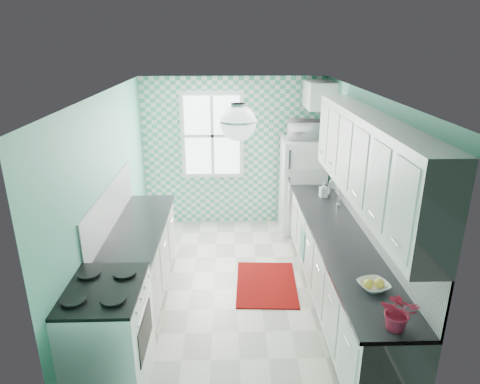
{
  "coord_description": "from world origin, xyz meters",
  "views": [
    {
      "loc": [
        -0.1,
        -4.78,
        3.08
      ],
      "look_at": [
        0.05,
        0.25,
        1.25
      ],
      "focal_mm": 32.0,
      "sensor_mm": 36.0,
      "label": 1
    }
  ],
  "objects_px": {
    "sink": "(326,208)",
    "fruit_bowl": "(374,286)",
    "ceiling_light": "(238,123)",
    "microwave": "(305,130)",
    "fridge": "(302,186)",
    "stove": "(107,337)",
    "potted_plant": "(399,312)"
  },
  "relations": [
    {
      "from": "sink",
      "to": "fruit_bowl",
      "type": "distance_m",
      "value": 1.96
    },
    {
      "from": "ceiling_light",
      "to": "microwave",
      "type": "bearing_deg",
      "value": 66.79
    },
    {
      "from": "ceiling_light",
      "to": "fridge",
      "type": "distance_m",
      "value": 3.21
    },
    {
      "from": "sink",
      "to": "fruit_bowl",
      "type": "bearing_deg",
      "value": -88.89
    },
    {
      "from": "stove",
      "to": "microwave",
      "type": "xyz_separation_m",
      "value": [
        2.31,
        3.37,
        1.17
      ]
    },
    {
      "from": "stove",
      "to": "ceiling_light",
      "type": "bearing_deg",
      "value": 33.76
    },
    {
      "from": "potted_plant",
      "to": "microwave",
      "type": "bearing_deg",
      "value": 91.34
    },
    {
      "from": "stove",
      "to": "sink",
      "type": "distance_m",
      "value": 3.18
    },
    {
      "from": "stove",
      "to": "microwave",
      "type": "distance_m",
      "value": 4.25
    },
    {
      "from": "stove",
      "to": "microwave",
      "type": "relative_size",
      "value": 1.98
    },
    {
      "from": "stove",
      "to": "microwave",
      "type": "height_order",
      "value": "microwave"
    },
    {
      "from": "stove",
      "to": "fridge",
      "type": "bearing_deg",
      "value": 56.14
    },
    {
      "from": "fridge",
      "to": "stove",
      "type": "relative_size",
      "value": 1.5
    },
    {
      "from": "sink",
      "to": "potted_plant",
      "type": "bearing_deg",
      "value": -88.87
    },
    {
      "from": "stove",
      "to": "fruit_bowl",
      "type": "height_order",
      "value": "stove"
    },
    {
      "from": "ceiling_light",
      "to": "fridge",
      "type": "bearing_deg",
      "value": 66.8
    },
    {
      "from": "sink",
      "to": "ceiling_light",
      "type": "bearing_deg",
      "value": -132.36
    },
    {
      "from": "ceiling_light",
      "to": "potted_plant",
      "type": "relative_size",
      "value": 1.1
    },
    {
      "from": "microwave",
      "to": "fridge",
      "type": "bearing_deg",
      "value": 57.16
    },
    {
      "from": "stove",
      "to": "potted_plant",
      "type": "bearing_deg",
      "value": -10.58
    },
    {
      "from": "fridge",
      "to": "ceiling_light",
      "type": "bearing_deg",
      "value": -113.69
    },
    {
      "from": "ceiling_light",
      "to": "sink",
      "type": "relative_size",
      "value": 0.66
    },
    {
      "from": "sink",
      "to": "fruit_bowl",
      "type": "height_order",
      "value": "sink"
    },
    {
      "from": "ceiling_light",
      "to": "fridge",
      "type": "xyz_separation_m",
      "value": [
        1.11,
        2.59,
        -1.54
      ]
    },
    {
      "from": "fridge",
      "to": "fruit_bowl",
      "type": "bearing_deg",
      "value": -88.91
    },
    {
      "from": "potted_plant",
      "to": "sink",
      "type": "bearing_deg",
      "value": 89.9
    },
    {
      "from": "stove",
      "to": "potted_plant",
      "type": "xyz_separation_m",
      "value": [
        2.4,
        -0.47,
        0.55
      ]
    },
    {
      "from": "sink",
      "to": "fridge",
      "type": "bearing_deg",
      "value": 95.31
    },
    {
      "from": "stove",
      "to": "potted_plant",
      "type": "relative_size",
      "value": 3.29
    },
    {
      "from": "fridge",
      "to": "potted_plant",
      "type": "relative_size",
      "value": 4.93
    },
    {
      "from": "sink",
      "to": "microwave",
      "type": "distance_m",
      "value": 1.54
    },
    {
      "from": "ceiling_light",
      "to": "potted_plant",
      "type": "bearing_deg",
      "value": -46.32
    }
  ]
}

